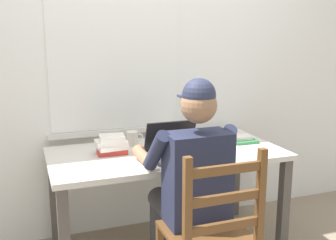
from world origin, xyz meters
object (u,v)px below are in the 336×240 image
seated_person (190,177)px  wooden_chair (211,236)px  computer_mouse (211,153)px  coffee_mug_dark (213,136)px  laptop (175,150)px  landscape_photo_print (193,148)px  book_stack_side (242,139)px  coffee_mug_white (133,138)px  book_stack_main (112,144)px  desk (167,163)px

seated_person → wooden_chair: 0.36m
seated_person → computer_mouse: seated_person is taller
wooden_chair → coffee_mug_dark: wooden_chair is taller
wooden_chair → laptop: bearing=87.3°
computer_mouse → wooden_chair: bearing=-115.3°
coffee_mug_dark → landscape_photo_print: size_ratio=0.96×
laptop → wooden_chair: bearing=-92.7°
seated_person → book_stack_side: seated_person is taller
wooden_chair → coffee_mug_white: (-0.15, 0.94, 0.29)m
computer_mouse → book_stack_main: 0.63m
desk → coffee_mug_white: size_ratio=12.86×
seated_person → wooden_chair: bearing=-90.0°
landscape_photo_print → book_stack_main: bearing=-169.5°
book_stack_side → seated_person: bearing=-142.0°
desk → coffee_mug_dark: 0.41m
wooden_chair → landscape_photo_print: size_ratio=7.26×
laptop → coffee_mug_white: (-0.17, 0.37, -0.00)m
computer_mouse → book_stack_side: 0.42m
seated_person → laptop: (0.03, 0.29, 0.07)m
wooden_chair → book_stack_main: wooden_chair is taller
wooden_chair → computer_mouse: 0.64m
laptop → computer_mouse: bearing=-9.2°
coffee_mug_white → landscape_photo_print: coffee_mug_white is taller
computer_mouse → coffee_mug_dark: (0.15, 0.28, 0.03)m
coffee_mug_white → book_stack_side: size_ratio=0.65×
desk → book_stack_side: 0.59m
wooden_chair → coffee_mug_dark: bearing=63.5°
seated_person → book_stack_side: 0.77m
coffee_mug_white → coffee_mug_dark: 0.57m
wooden_chair → computer_mouse: wooden_chair is taller
seated_person → wooden_chair: (-0.00, -0.28, -0.22)m
coffee_mug_dark → book_stack_side: 0.21m
computer_mouse → coffee_mug_white: bearing=134.5°
book_stack_main → laptop: bearing=-32.2°
coffee_mug_dark → book_stack_side: (0.20, -0.06, -0.03)m
desk → wooden_chair: size_ratio=1.61×
book_stack_side → landscape_photo_print: bearing=-177.4°
desk → coffee_mug_white: (-0.17, 0.21, 0.14)m
coffee_mug_dark → landscape_photo_print: (-0.18, -0.07, -0.04)m
wooden_chair → laptop: 0.64m
book_stack_side → book_stack_main: bearing=177.9°
seated_person → book_stack_side: (0.61, 0.48, 0.04)m
desk → wooden_chair: (-0.03, -0.73, -0.16)m
desk → computer_mouse: computer_mouse is taller
coffee_mug_dark → book_stack_main: book_stack_main is taller
coffee_mug_dark → desk: bearing=-167.6°
wooden_chair → book_stack_side: 1.01m
desk → landscape_photo_print: 0.22m
coffee_mug_dark → landscape_photo_print: coffee_mug_dark is taller
computer_mouse → book_stack_main: bearing=155.9°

